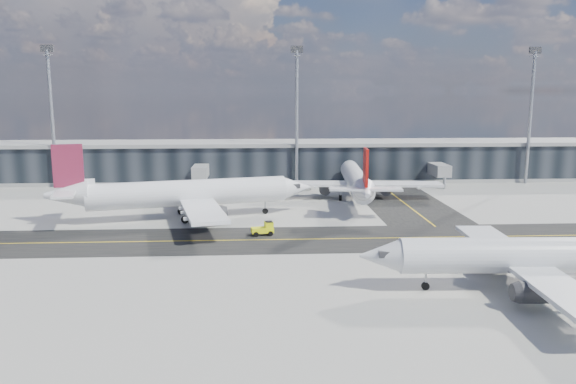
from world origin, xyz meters
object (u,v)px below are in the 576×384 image
airliner_near (539,256)px  baggage_tug (264,229)px  airliner_af (185,194)px  service_van (306,185)px  airliner_redtail (356,181)px

airliner_near → baggage_tug: airliner_near is taller
airliner_af → service_van: (21.34, 26.49, -3.31)m
airliner_redtail → service_van: size_ratio=7.30×
airliner_af → airliner_near: (39.57, -34.26, -0.49)m
service_van → baggage_tug: bearing=-97.8°
airliner_near → service_van: airliner_near is taller
airliner_af → airliner_redtail: size_ratio=1.09×
airliner_near → service_van: bearing=19.1°
baggage_tug → airliner_near: bearing=40.2°
airliner_af → baggage_tug: (12.27, -11.03, -3.07)m
airliner_af → airliner_redtail: bearing=102.0°
service_van → airliner_redtail: bearing=-52.3°
airliner_af → baggage_tug: 16.79m
airliner_redtail → airliner_near: 48.84m
airliner_redtail → baggage_tug: size_ratio=11.57×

